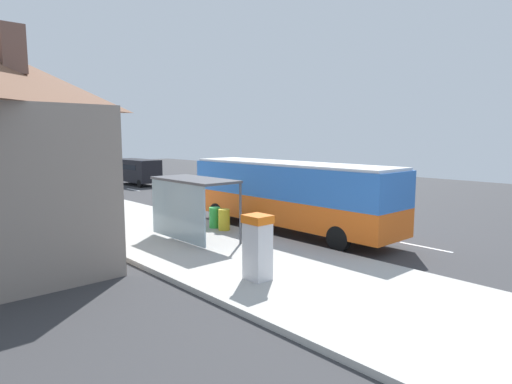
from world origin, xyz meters
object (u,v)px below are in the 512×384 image
at_px(bus_shelter, 188,193).
at_px(bus, 288,192).
at_px(recycling_bin_yellow, 224,220).
at_px(traffic_light_near_side, 119,145).
at_px(white_van, 137,170).
at_px(traffic_light_far_side, 34,149).
at_px(recycling_bin_green, 215,217).
at_px(ticket_machine, 258,247).
at_px(sedan_near, 102,171).

bearing_deg(bus_shelter, bus, -13.22).
height_order(bus, recycling_bin_yellow, bus).
bearing_deg(bus, traffic_light_near_side, 77.71).
xyz_separation_m(white_van, bus_shelter, (-8.61, -21.29, 0.75)).
bearing_deg(traffic_light_near_side, traffic_light_far_side, 174.68).
distance_m(bus, bus_shelter, 4.84).
distance_m(bus, recycling_bin_yellow, 3.18).
bearing_deg(recycling_bin_green, bus, -42.68).
height_order(bus, ticket_machine, bus).
height_order(recycling_bin_yellow, recycling_bin_green, same).
distance_m(sedan_near, traffic_light_far_side, 6.81).
height_order(sedan_near, traffic_light_near_side, traffic_light_near_side).
relative_size(ticket_machine, traffic_light_near_side, 0.38).
distance_m(bus, recycling_bin_green, 3.59).
height_order(white_van, traffic_light_far_side, traffic_light_far_side).
xyz_separation_m(ticket_machine, recycling_bin_yellow, (3.47, 6.04, -0.52)).
xyz_separation_m(bus, recycling_bin_yellow, (-2.49, 1.59, -1.19)).
height_order(white_van, traffic_light_near_side, traffic_light_near_side).
bearing_deg(traffic_light_far_side, recycling_bin_green, -92.00).
relative_size(white_van, recycling_bin_yellow, 5.55).
relative_size(sedan_near, traffic_light_near_side, 0.88).
distance_m(recycling_bin_green, traffic_light_near_side, 32.41).
distance_m(recycling_bin_green, traffic_light_far_side, 31.72).
xyz_separation_m(sedan_near, recycling_bin_yellow, (-6.50, -28.84, -0.14)).
bearing_deg(recycling_bin_yellow, bus, -32.65).
xyz_separation_m(recycling_bin_yellow, traffic_light_far_side, (1.10, 32.31, 2.43)).
xyz_separation_m(traffic_light_far_side, bus_shelter, (-3.32, -32.80, -0.99)).
bearing_deg(ticket_machine, traffic_light_far_side, 83.20).
bearing_deg(white_van, traffic_light_near_side, 72.87).
xyz_separation_m(traffic_light_near_side, bus_shelter, (-11.91, -32.00, -1.30)).
bearing_deg(sedan_near, recycling_bin_yellow, -102.69).
bearing_deg(bus_shelter, sedan_near, 73.46).
height_order(white_van, sedan_near, white_van).
relative_size(traffic_light_near_side, bus_shelter, 1.28).
distance_m(white_van, ticket_machine, 28.60).
xyz_separation_m(recycling_bin_green, traffic_light_near_side, (9.70, 30.81, 2.74)).
bearing_deg(white_van, bus_shelter, -112.02).
xyz_separation_m(bus, traffic_light_far_side, (-1.38, 33.90, 1.24)).
bearing_deg(ticket_machine, bus, 36.71).
xyz_separation_m(ticket_machine, traffic_light_far_side, (4.57, 38.34, 1.92)).
bearing_deg(traffic_light_far_side, white_van, -65.28).
bearing_deg(traffic_light_near_side, bus, -102.29).
relative_size(traffic_light_far_side, bus_shelter, 1.15).
height_order(ticket_machine, bus_shelter, bus_shelter).
bearing_deg(ticket_machine, recycling_bin_yellow, 60.11).
bearing_deg(ticket_machine, bus_shelter, 77.23).
relative_size(sedan_near, ticket_machine, 2.31).
bearing_deg(sedan_near, traffic_light_far_side, 147.28).
bearing_deg(bus_shelter, recycling_bin_yellow, 12.50).
bearing_deg(traffic_light_near_side, white_van, -107.13).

